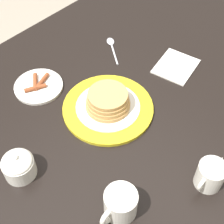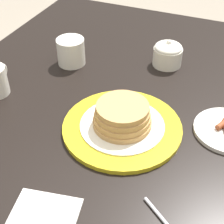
{
  "view_description": "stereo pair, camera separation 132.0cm",
  "coord_description": "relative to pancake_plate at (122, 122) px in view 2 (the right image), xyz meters",
  "views": [
    {
      "loc": [
        0.56,
        0.47,
        1.61
      ],
      "look_at": [
        0.07,
        0.02,
        0.8
      ],
      "focal_mm": 55.0,
      "sensor_mm": 36.0,
      "label": 1
    },
    {
      "loc": [
        -0.52,
        -0.23,
        1.33
      ],
      "look_at": [
        0.07,
        0.02,
        0.8
      ],
      "focal_mm": 55.0,
      "sensor_mm": 36.0,
      "label": 2
    }
  ],
  "objects": [
    {
      "name": "coffee_mug",
      "position": [
        0.23,
        0.26,
        0.02
      ],
      "size": [
        0.11,
        0.08,
        0.08
      ],
      "color": "silver",
      "rests_on": "dining_table"
    },
    {
      "name": "sugar_bowl",
      "position": [
        0.33,
        -0.02,
        0.01
      ],
      "size": [
        0.09,
        0.09,
        0.08
      ],
      "color": "silver",
      "rests_on": "dining_table"
    },
    {
      "name": "dining_table",
      "position": [
        -0.06,
        0.01,
        -0.13
      ],
      "size": [
        1.53,
        1.07,
        0.77
      ],
      "color": "black",
      "rests_on": "ground_plane"
    },
    {
      "name": "pancake_plate",
      "position": [
        0.0,
        0.0,
        0.0
      ],
      "size": [
        0.29,
        0.29,
        0.07
      ],
      "color": "gold",
      "rests_on": "dining_table"
    }
  ]
}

